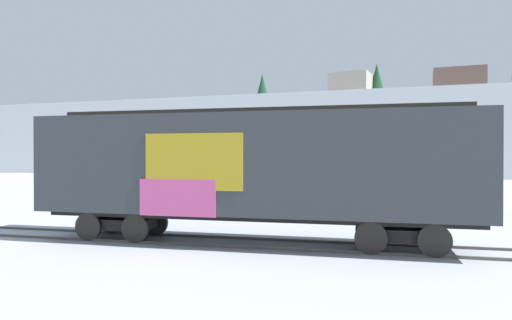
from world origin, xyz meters
TOP-DOWN VIEW (x-y plane):
  - ground_plane at (0.00, 0.00)m, footprint 260.00×260.00m
  - track at (-2.04, -0.10)m, footprint 59.95×5.93m
  - freight_car at (-0.71, -0.00)m, footprint 13.94×3.83m
  - hillside at (0.08, 62.51)m, footprint 136.00×30.43m
  - parked_car_red at (-5.04, 7.02)m, footprint 4.86×2.50m
  - parked_car_white at (1.26, 6.56)m, footprint 4.90×2.58m

SIDE VIEW (x-z plane):
  - ground_plane at x=0.00m, z-range 0.00..0.00m
  - track at x=-2.04m, z-range 0.00..0.08m
  - parked_car_white at x=1.26m, z-range 0.01..1.59m
  - parked_car_red at x=-5.04m, z-range -0.01..1.76m
  - freight_car at x=-0.71m, z-range 0.31..4.62m
  - hillside at x=0.08m, z-range -2.35..14.13m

